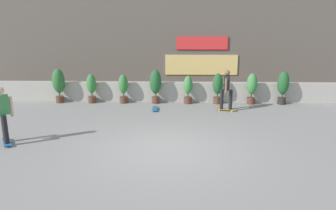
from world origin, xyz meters
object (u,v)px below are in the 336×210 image
object	(u,v)px
potted_plant_6	(252,87)
potted_plant_5	(218,87)
potted_plant_2	(123,87)
potted_plant_7	(283,85)
skater_mid_plaza	(3,113)
potted_plant_4	(188,88)
potted_plant_0	(59,83)
potted_plant_3	(156,84)
skateboard_near_camera	(155,108)
skater_by_wall_right	(227,88)
potted_plant_1	(91,87)

from	to	relation	value
potted_plant_6	potted_plant_5	bearing A→B (deg)	180.00
potted_plant_2	potted_plant_6	bearing A→B (deg)	0.00
potted_plant_7	skater_mid_plaza	bearing A→B (deg)	-151.26
potted_plant_4	potted_plant_5	xyz separation A→B (m)	(1.33, -0.00, 0.09)
potted_plant_0	potted_plant_2	size ratio (longest dim) A/B	1.20
potted_plant_3	skater_mid_plaza	world-z (taller)	skater_mid_plaza
skater_mid_plaza	skateboard_near_camera	distance (m)	5.81
potted_plant_5	skateboard_near_camera	distance (m)	3.10
skateboard_near_camera	potted_plant_0	bearing A→B (deg)	164.64
skateboard_near_camera	potted_plant_6	bearing A→B (deg)	16.09
potted_plant_2	skater_by_wall_right	size ratio (longest dim) A/B	0.78
potted_plant_0	skater_mid_plaza	xyz separation A→B (m)	(0.45, -5.31, 0.02)
potted_plant_1	skateboard_near_camera	xyz separation A→B (m)	(2.98, -1.23, -0.69)
potted_plant_1	skater_by_wall_right	size ratio (longest dim) A/B	0.79
potted_plant_2	potted_plant_6	size ratio (longest dim) A/B	0.95
potted_plant_2	potted_plant_6	world-z (taller)	potted_plant_6
potted_plant_2	potted_plant_7	world-z (taller)	potted_plant_7
potted_plant_6	skater_by_wall_right	distance (m)	1.86
potted_plant_0	potted_plant_2	distance (m)	2.97
potted_plant_4	potted_plant_6	distance (m)	2.86
skateboard_near_camera	potted_plant_7	bearing A→B (deg)	12.31
potted_plant_7	potted_plant_0	bearing A→B (deg)	180.00
potted_plant_5	skater_by_wall_right	distance (m)	1.31
potted_plant_2	potted_plant_3	world-z (taller)	potted_plant_3
skater_by_wall_right	skateboard_near_camera	size ratio (longest dim) A/B	2.10
potted_plant_1	potted_plant_7	xyz separation A→B (m)	(8.64, 0.00, 0.12)
potted_plant_0	potted_plant_6	size ratio (longest dim) A/B	1.13
skateboard_near_camera	skater_by_wall_right	bearing A→B (deg)	-1.02
potted_plant_2	potted_plant_4	size ratio (longest dim) A/B	1.04
skateboard_near_camera	skater_mid_plaza	bearing A→B (deg)	-134.70
potted_plant_1	potted_plant_3	distance (m)	2.94
potted_plant_6	potted_plant_0	bearing A→B (deg)	180.00
potted_plant_0	potted_plant_7	world-z (taller)	potted_plant_0
potted_plant_4	skater_by_wall_right	distance (m)	2.01
potted_plant_3	potted_plant_6	distance (m)	4.33
potted_plant_2	potted_plant_4	world-z (taller)	potted_plant_2
potted_plant_2	skateboard_near_camera	xyz separation A→B (m)	(1.53, -1.23, -0.67)
potted_plant_7	skateboard_near_camera	bearing A→B (deg)	-167.69
skater_by_wall_right	skateboard_near_camera	xyz separation A→B (m)	(-2.94, 0.05, -0.88)
potted_plant_6	potted_plant_3	bearing A→B (deg)	180.00
potted_plant_1	potted_plant_4	bearing A→B (deg)	0.00
potted_plant_0	skater_by_wall_right	size ratio (longest dim) A/B	0.93
potted_plant_2	skater_by_wall_right	bearing A→B (deg)	-16.05
skater_mid_plaza	potted_plant_2	bearing A→B (deg)	64.70
potted_plant_6	skateboard_near_camera	world-z (taller)	potted_plant_6
potted_plant_4	potted_plant_6	size ratio (longest dim) A/B	0.91
potted_plant_0	potted_plant_4	xyz separation A→B (m)	(5.90, 0.00, -0.23)
potted_plant_3	skateboard_near_camera	distance (m)	1.49
potted_plant_0	skater_by_wall_right	xyz separation A→B (m)	(7.43, -1.29, 0.02)
skater_mid_plaza	skateboard_near_camera	size ratio (longest dim) A/B	2.10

